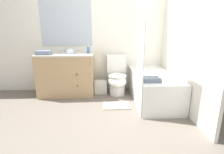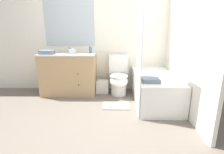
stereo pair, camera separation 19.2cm
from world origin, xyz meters
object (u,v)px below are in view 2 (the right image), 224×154
at_px(bathtub, 154,88).
at_px(sink_faucet, 70,50).
at_px(bath_towel_folded, 151,80).
at_px(wastebasket, 102,87).
at_px(tissue_box, 73,51).
at_px(hand_towel_folded, 47,52).
at_px(vanity_cabinet, 69,73).
at_px(soap_dispenser, 91,50).
at_px(bath_mat, 116,106).
at_px(toilet, 119,77).

bearing_deg(bathtub, sink_faucet, 159.49).
bearing_deg(bath_towel_folded, wastebasket, 132.41).
bearing_deg(wastebasket, sink_faucet, 165.66).
bearing_deg(tissue_box, bathtub, -14.66).
bearing_deg(bath_towel_folded, sink_faucet, 144.51).
bearing_deg(bath_towel_folded, hand_towel_folded, 158.24).
relative_size(vanity_cabinet, soap_dispenser, 6.94).
distance_m(tissue_box, bath_mat, 1.37).
bearing_deg(soap_dispenser, wastebasket, -6.57).
distance_m(bathtub, bath_towel_folded, 0.55).
bearing_deg(bath_towel_folded, toilet, 119.89).
height_order(vanity_cabinet, toilet, vanity_cabinet).
bearing_deg(bath_mat, sink_faucet, 138.34).
bearing_deg(sink_faucet, bathtub, -20.51).
relative_size(sink_faucet, bathtub, 0.10).
bearing_deg(toilet, bath_mat, -95.27).
relative_size(toilet, hand_towel_folded, 2.95).
height_order(soap_dispenser, hand_towel_folded, soap_dispenser).
height_order(sink_faucet, hand_towel_folded, sink_faucet).
relative_size(wastebasket, bath_towel_folded, 0.99).
height_order(soap_dispenser, bath_mat, soap_dispenser).
relative_size(vanity_cabinet, sink_faucet, 7.71).
distance_m(toilet, bathtub, 0.75).
height_order(sink_faucet, bath_mat, sink_faucet).
relative_size(vanity_cabinet, wastebasket, 4.25).
xyz_separation_m(sink_faucet, tissue_box, (0.10, -0.21, 0.01)).
bearing_deg(bath_mat, hand_towel_folded, 158.13).
relative_size(toilet, bath_mat, 1.67).
bearing_deg(tissue_box, bath_mat, -36.76).
relative_size(toilet, wastebasket, 3.03).
bearing_deg(bath_mat, bath_towel_folded, -21.48).
bearing_deg(vanity_cabinet, bath_mat, -34.44).
bearing_deg(vanity_cabinet, sink_faucet, 90.00).
distance_m(wastebasket, tissue_box, 0.94).
distance_m(vanity_cabinet, tissue_box, 0.46).
xyz_separation_m(toilet, soap_dispenser, (-0.57, 0.09, 0.55)).
xyz_separation_m(bathtub, bath_towel_folded, (-0.17, -0.44, 0.28)).
xyz_separation_m(sink_faucet, wastebasket, (0.68, -0.17, -0.74)).
height_order(tissue_box, bath_towel_folded, tissue_box).
bearing_deg(sink_faucet, vanity_cabinet, -90.00).
bearing_deg(wastebasket, hand_towel_folded, -172.22).
distance_m(toilet, hand_towel_folded, 1.48).
height_order(vanity_cabinet, bathtub, vanity_cabinet).
height_order(tissue_box, hand_towel_folded, tissue_box).
relative_size(toilet, tissue_box, 5.62).
bearing_deg(wastebasket, bath_towel_folded, -47.59).
distance_m(toilet, tissue_box, 1.05).
xyz_separation_m(soap_dispenser, bath_towel_folded, (1.04, -0.91, -0.36)).
height_order(toilet, bath_towel_folded, toilet).
bearing_deg(sink_faucet, bath_mat, -41.66).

